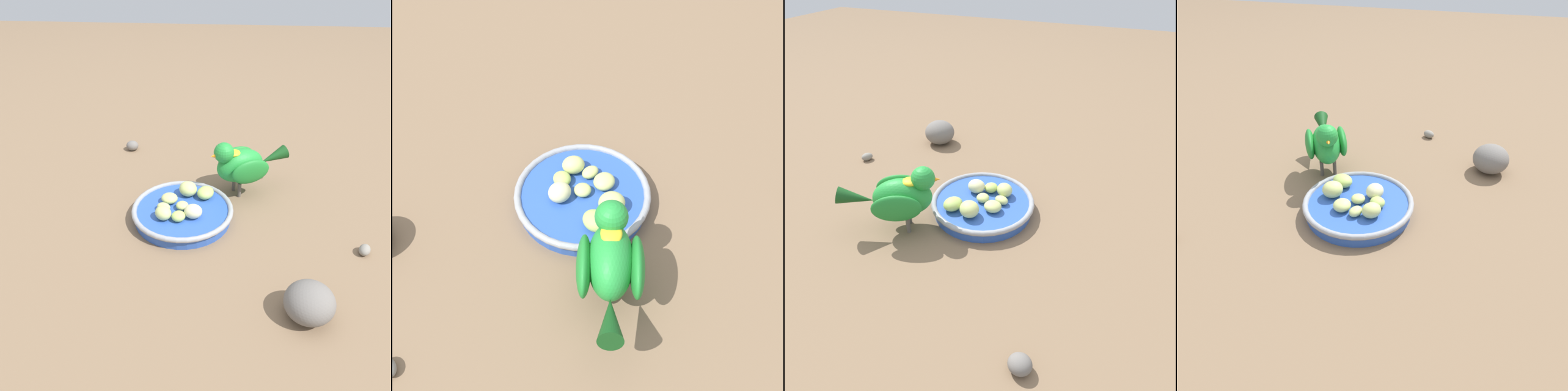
{
  "view_description": "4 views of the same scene",
  "coord_description": "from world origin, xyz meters",
  "views": [
    {
      "loc": [
        0.05,
        -0.64,
        0.49
      ],
      "look_at": [
        -0.0,
        -0.01,
        0.06
      ],
      "focal_mm": 36.05,
      "sensor_mm": 36.0,
      "label": 1
    },
    {
      "loc": [
        0.41,
        0.24,
        0.63
      ],
      "look_at": [
        -0.0,
        0.02,
        0.06
      ],
      "focal_mm": 49.03,
      "sensor_mm": 36.0,
      "label": 2
    },
    {
      "loc": [
        -0.24,
        0.52,
        0.45
      ],
      "look_at": [
        -0.03,
        0.01,
        0.05
      ],
      "focal_mm": 32.82,
      "sensor_mm": 36.0,
      "label": 3
    },
    {
      "loc": [
        -0.57,
        -0.19,
        0.44
      ],
      "look_at": [
        -0.03,
        -0.03,
        0.04
      ],
      "focal_mm": 35.45,
      "sensor_mm": 36.0,
      "label": 4
    }
  ],
  "objects": [
    {
      "name": "ground_plane",
      "position": [
        0.0,
        0.0,
        0.0
      ],
      "size": [
        4.0,
        4.0,
        0.0
      ],
      "primitive_type": "plane",
      "color": "#7A6047"
    },
    {
      "name": "apple_piece_2",
      "position": [
        0.01,
        0.04,
        0.03
      ],
      "size": [
        0.05,
        0.05,
        0.02
      ],
      "primitive_type": "ellipsoid",
      "rotation": [
        0.0,
        0.0,
        4.36
      ],
      "color": "#B2CC66",
      "rests_on": "feeding_bowl"
    },
    {
      "name": "apple_piece_5",
      "position": [
        -0.03,
        -0.01,
        0.03
      ],
      "size": [
        0.03,
        0.03,
        0.02
      ],
      "primitive_type": "ellipsoid",
      "rotation": [
        0.0,
        0.0,
        1.97
      ],
      "color": "#C6D17A",
      "rests_on": "feeding_bowl"
    },
    {
      "name": "apple_piece_6",
      "position": [
        -0.01,
        -0.03,
        0.04
      ],
      "size": [
        0.04,
        0.04,
        0.03
      ],
      "primitive_type": "ellipsoid",
      "rotation": [
        0.0,
        0.0,
        6.14
      ],
      "color": "beige",
      "rests_on": "feeding_bowl"
    },
    {
      "name": "apple_piece_7",
      "position": [
        -0.02,
        0.04,
        0.04
      ],
      "size": [
        0.05,
        0.05,
        0.03
      ],
      "primitive_type": "ellipsoid",
      "rotation": [
        0.0,
        0.0,
        2.31
      ],
      "color": "#C6D17A",
      "rests_on": "feeding_bowl"
    },
    {
      "name": "pebble_1",
      "position": [
        0.31,
        -0.09,
        0.01
      ],
      "size": [
        0.03,
        0.03,
        0.02
      ],
      "primitive_type": "ellipsoid",
      "rotation": [
        0.0,
        0.0,
        1.09
      ],
      "color": "gray",
      "rests_on": "ground_plane"
    },
    {
      "name": "apple_piece_4",
      "position": [
        -0.03,
        -0.05,
        0.03
      ],
      "size": [
        0.04,
        0.04,
        0.02
      ],
      "primitive_type": "ellipsoid",
      "rotation": [
        0.0,
        0.0,
        4.23
      ],
      "color": "#B2CC66",
      "rests_on": "feeding_bowl"
    },
    {
      "name": "pebble_0",
      "position": [
        -0.2,
        0.28,
        0.01
      ],
      "size": [
        0.03,
        0.03,
        0.03
      ],
      "primitive_type": "ellipsoid",
      "rotation": [
        0.0,
        0.0,
        3.15
      ],
      "color": "slate",
      "rests_on": "ground_plane"
    },
    {
      "name": "apple_piece_3",
      "position": [
        -0.06,
        0.01,
        0.03
      ],
      "size": [
        0.04,
        0.03,
        0.02
      ],
      "primitive_type": "ellipsoid",
      "rotation": [
        0.0,
        0.0,
        6.18
      ],
      "color": "#C6D17A",
      "rests_on": "feeding_bowl"
    },
    {
      "name": "apple_piece_1",
      "position": [
        -0.06,
        -0.04,
        0.04
      ],
      "size": [
        0.05,
        0.05,
        0.03
      ],
      "primitive_type": "ellipsoid",
      "rotation": [
        0.0,
        0.0,
        2.31
      ],
      "color": "#C6D17A",
      "rests_on": "feeding_bowl"
    },
    {
      "name": "feeding_bowl",
      "position": [
        -0.03,
        -0.01,
        0.02
      ],
      "size": [
        0.2,
        0.2,
        0.03
      ],
      "color": "#2D56B7",
      "rests_on": "ground_plane"
    },
    {
      "name": "apple_piece_0",
      "position": [
        -0.07,
        -0.02,
        0.03
      ],
      "size": [
        0.03,
        0.03,
        0.02
      ],
      "primitive_type": "ellipsoid",
      "rotation": [
        0.0,
        0.0,
        5.92
      ],
      "color": "#C6D17A",
      "rests_on": "feeding_bowl"
    },
    {
      "name": "parrot",
      "position": [
        0.09,
        0.1,
        0.07
      ],
      "size": [
        0.18,
        0.12,
        0.13
      ],
      "rotation": [
        0.0,
        0.0,
        -2.67
      ],
      "color": "#59544C",
      "rests_on": "ground_plane"
    },
    {
      "name": "rock_large",
      "position": [
        0.19,
        -0.24,
        0.03
      ],
      "size": [
        0.1,
        0.1,
        0.06
      ],
      "primitive_type": "ellipsoid",
      "rotation": [
        0.0,
        0.0,
        3.5
      ],
      "color": "slate",
      "rests_on": "ground_plane"
    }
  ]
}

